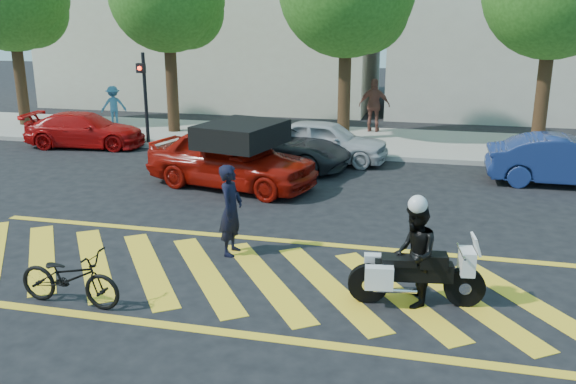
% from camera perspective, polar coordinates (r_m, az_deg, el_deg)
% --- Properties ---
extents(ground, '(90.00, 90.00, 0.00)m').
position_cam_1_polar(ground, '(10.76, -4.67, -7.92)').
color(ground, black).
rests_on(ground, ground).
extents(sidewalk, '(60.00, 5.00, 0.15)m').
position_cam_1_polar(sidewalk, '(21.96, 5.17, 4.80)').
color(sidewalk, '#9E998E').
rests_on(sidewalk, ground).
extents(crosswalk, '(12.33, 4.00, 0.01)m').
position_cam_1_polar(crosswalk, '(10.77, -4.87, -7.87)').
color(crosswalk, yellow).
rests_on(crosswalk, ground).
extents(building_left, '(16.00, 8.00, 10.00)m').
position_cam_1_polar(building_left, '(32.30, -6.84, 17.16)').
color(building_left, beige).
rests_on(building_left, ground).
extents(signal_pole, '(0.28, 0.43, 3.20)m').
position_cam_1_polar(signal_pole, '(21.49, -13.30, 9.17)').
color(signal_pole, black).
rests_on(signal_pole, ground).
extents(officer_bike, '(0.43, 0.65, 1.74)m').
position_cam_1_polar(officer_bike, '(11.49, -5.36, -1.69)').
color(officer_bike, black).
rests_on(officer_bike, ground).
extents(bicycle, '(1.77, 0.69, 0.91)m').
position_cam_1_polar(bicycle, '(10.16, -19.77, -7.54)').
color(bicycle, black).
rests_on(bicycle, ground).
extents(police_motorcycle, '(2.12, 0.77, 0.94)m').
position_cam_1_polar(police_motorcycle, '(9.78, 11.74, -7.50)').
color(police_motorcycle, black).
rests_on(police_motorcycle, ground).
extents(officer_moto, '(0.73, 0.88, 1.65)m').
position_cam_1_polar(officer_moto, '(9.67, 11.76, -5.77)').
color(officer_moto, black).
rests_on(officer_moto, ground).
extents(red_convertible, '(4.90, 2.85, 1.57)m').
position_cam_1_polar(red_convertible, '(16.08, -5.30, 3.18)').
color(red_convertible, '#920E06').
rests_on(red_convertible, ground).
extents(parked_left, '(4.26, 2.14, 1.19)m').
position_cam_1_polar(parked_left, '(22.21, -18.43, 5.53)').
color(parked_left, '#B40B0B').
rests_on(parked_left, ground).
extents(parked_mid_left, '(4.74, 2.55, 1.26)m').
position_cam_1_polar(parked_mid_left, '(18.10, -1.27, 4.22)').
color(parked_mid_left, black).
rests_on(parked_mid_left, ground).
extents(parked_mid_right, '(3.97, 1.79, 1.32)m').
position_cam_1_polar(parked_mid_right, '(18.89, 3.49, 4.79)').
color(parked_mid_right, '#B3B4B8').
rests_on(parked_mid_right, ground).
extents(parked_right, '(4.03, 1.43, 1.32)m').
position_cam_1_polar(parked_right, '(17.84, 24.52, 2.67)').
color(parked_right, navy).
rests_on(parked_right, ground).
extents(pedestrian_left, '(1.13, 1.03, 1.53)m').
position_cam_1_polar(pedestrian_left, '(25.77, -16.01, 7.82)').
color(pedestrian_left, teal).
rests_on(pedestrian_left, sidewalk).
extents(pedestrian_right, '(1.17, 0.50, 1.98)m').
position_cam_1_polar(pedestrian_right, '(23.32, 8.08, 8.03)').
color(pedestrian_right, brown).
rests_on(pedestrian_right, sidewalk).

